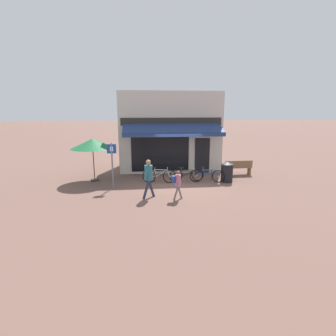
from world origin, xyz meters
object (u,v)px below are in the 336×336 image
Objects in this scene: bicycle_blue at (208,175)px; litter_bin at (227,172)px; bicycle_black at (186,175)px; park_bench at (238,167)px; bicycle_silver at (159,176)px; pedestrian_child at (177,181)px; parking_sign at (112,161)px; pedestrian_adult at (149,174)px; cafe_parasol at (92,144)px.

bicycle_blue is 1.53× the size of litter_bin.
park_bench is at bearing 26.40° from bicycle_black.
pedestrian_child is (0.58, -2.68, 0.42)m from bicycle_silver.
parking_sign reaches higher than bicycle_silver.
bicycle_black reaches higher than bicycle_blue.
park_bench is at bearing 50.33° from litter_bin.
bicycle_black is at bearing 6.08° from bicycle_silver.
parking_sign reaches higher than bicycle_black.
litter_bin is at bearing 2.77° from bicycle_black.
bicycle_black is at bearing 72.89° from pedestrian_child.
pedestrian_adult is 1.06× the size of park_bench.
bicycle_black is 1.07× the size of bicycle_blue.
parking_sign is 2.02m from cafe_parasol.
pedestrian_child is at bearing -104.43° from bicycle_blue.
park_bench is at bearing 15.40° from parking_sign.
pedestrian_adult reaches higher than litter_bin.
bicycle_silver is 0.80× the size of parking_sign.
litter_bin is at bearing 40.26° from pedestrian_child.
cafe_parasol is at bearing 174.87° from bicycle_black.
bicycle_blue is 1.31× the size of pedestrian_child.
bicycle_silver is 0.78× the size of cafe_parasol.
litter_bin is 7.27m from cafe_parasol.
litter_bin is at bearing 17.33° from bicycle_blue.
pedestrian_child is (-2.00, -2.60, 0.43)m from bicycle_blue.
bicycle_black is 1.17m from bicycle_blue.
pedestrian_adult is at bearing -121.88° from bicycle_blue.
litter_bin is at bearing 6.83° from bicycle_silver.
cafe_parasol is 8.36m from park_bench.
pedestrian_child is at bearing -140.32° from litter_bin.
cafe_parasol is at bearing 126.70° from parking_sign.
park_bench is at bearing 43.62° from pedestrian_child.
pedestrian_child is 5.47m from cafe_parasol.
bicycle_black is 1.05× the size of pedestrian_adult.
pedestrian_child is 3.93m from litter_bin.
pedestrian_child is at bearing -21.07° from pedestrian_adult.
park_bench reaches higher than bicycle_blue.
bicycle_black is 2.76m from pedestrian_child.
litter_bin is at bearing 5.38° from parking_sign.
pedestrian_adult is at bearing -95.41° from bicycle_silver.
cafe_parasol is (-4.87, 0.89, 1.63)m from bicycle_black.
bicycle_blue is 0.74× the size of parking_sign.
parking_sign is (-5.91, -0.56, 0.83)m from litter_bin.
cafe_parasol is at bearing -178.05° from park_bench.
litter_bin reaches higher than bicycle_black.
litter_bin is 1.81m from park_bench.
bicycle_silver is 1.41× the size of pedestrian_child.
parking_sign is at bearing -149.22° from bicycle_blue.
litter_bin is 0.47× the size of cafe_parasol.
park_bench is (4.17, 3.89, -0.33)m from pedestrian_child.
pedestrian_adult is 6.46m from park_bench.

